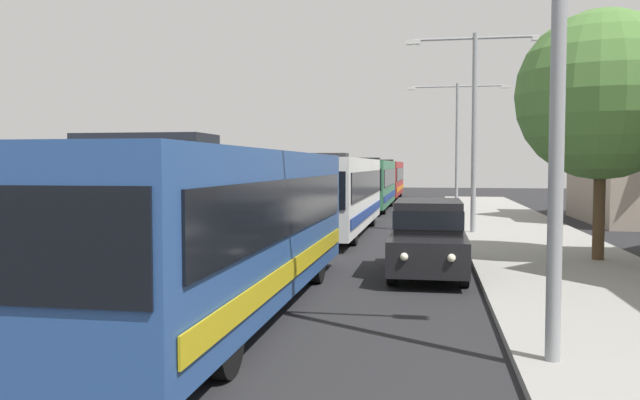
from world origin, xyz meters
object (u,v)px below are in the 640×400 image
Objects in this scene: roadside_tree at (602,96)px; streetlamp_mid at (474,111)px; bus_middle at (370,183)px; bus_second_in_line at (337,192)px; box_truck_oncoming at (351,177)px; streetlamp_far at (457,130)px; white_suv at (428,235)px; bus_fourth_in_line at (385,178)px; bus_lead at (229,224)px.

streetlamp_mid is at bearing 113.54° from roadside_tree.
bus_middle is 15.34m from streetlamp_mid.
bus_second_in_line is 1.57× the size of streetlamp_mid.
bus_middle is at bearing -78.88° from box_truck_oncoming.
streetlamp_far reaches higher than roadside_tree.
white_suv is at bearing -93.72° from streetlamp_far.
bus_fourth_in_line reaches higher than box_truck_oncoming.
bus_lead and bus_middle have the same top height.
white_suv is (3.70, -23.37, -0.66)m from bus_middle.
bus_middle is 23.67m from white_suv.
roadside_tree reaches higher than bus_lead.
streetlamp_far is at bearing 90.00° from streetlamp_mid.
roadside_tree is at bearing 41.09° from bus_lead.
streetlamp_mid is at bearing 69.15° from bus_lead.
bus_middle is at bearing 111.09° from streetlamp_mid.
streetlamp_far is at bearing -62.49° from bus_fourth_in_line.
bus_lead is 15.51m from streetlamp_mid.
box_truck_oncoming reaches higher than white_suv.
streetlamp_far is at bearing 97.21° from roadside_tree.
roadside_tree is at bearing -39.01° from bus_second_in_line.
bus_second_in_line and bus_middle have the same top height.
white_suv is 0.60× the size of streetlamp_far.
roadside_tree is (8.39, -6.80, 3.03)m from bus_second_in_line.
streetlamp_far is (1.70, 26.14, 4.04)m from white_suv.
streetlamp_mid reaches higher than roadside_tree.
bus_middle is 1.67× the size of roadside_tree.
white_suv is 6.47m from roadside_tree.
bus_second_in_line is 18.00m from streetlamp_far.
box_truck_oncoming is at bearing 105.78° from streetlamp_mid.
bus_fourth_in_line is 1.66× the size of box_truck_oncoming.
roadside_tree is (8.39, 7.31, 3.03)m from bus_lead.
bus_second_in_line reaches higher than box_truck_oncoming.
streetlamp_far is at bearing 80.10° from bus_lead.
bus_second_in_line is 1.53× the size of streetlamp_far.
bus_fourth_in_line is (0.00, 13.14, 0.00)m from bus_middle.
streetlamp_mid is at bearing 0.71° from bus_second_in_line.
box_truck_oncoming is 39.54m from roadside_tree.
bus_fourth_in_line is at bearing 90.00° from bus_lead.
roadside_tree is (2.99, -6.86, -0.18)m from streetlamp_mid.
streetlamp_mid reaches higher than bus_middle.
bus_middle is at bearing 90.00° from bus_second_in_line.
bus_lead is 41.31m from bus_fourth_in_line.
bus_middle is at bearing 90.00° from bus_lead.
streetlamp_far reaches higher than bus_fourth_in_line.
bus_second_in_line is at bearing -90.00° from bus_middle.
bus_fourth_in_line is 4.93m from box_truck_oncoming.
streetlamp_mid is 1.12× the size of roadside_tree.
bus_second_in_line is 2.54× the size of white_suv.
bus_middle is at bearing -90.00° from bus_fourth_in_line.
streetlamp_mid reaches higher than white_suv.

